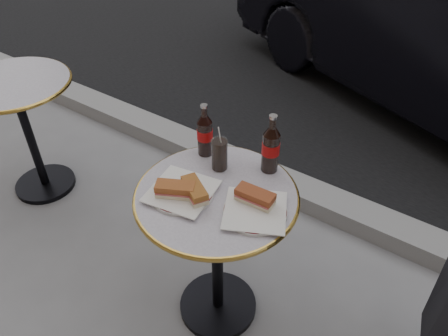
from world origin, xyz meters
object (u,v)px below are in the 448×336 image
Objects in this scene: cola_bottle_left at (205,130)px; plate_right at (255,212)px; cola_bottle_right at (271,143)px; plate_left at (182,193)px; bistro_table at (217,257)px; cola_glass at (220,154)px.

plate_right is at bearing -27.56° from cola_bottle_left.
cola_bottle_right reaches higher than plate_right.
plate_left is 0.28m from cola_bottle_left.
cola_bottle_right is (-0.08, 0.24, 0.12)m from plate_right.
plate_left is at bearing -166.23° from plate_right.
cola_bottle_right reaches higher than cola_bottle_left.
plate_left is 1.03× the size of cola_bottle_left.
plate_right is 0.41m from cola_bottle_left.
plate_left reaches higher than bistro_table.
plate_left is at bearing -144.08° from bistro_table.
plate_left is 0.28m from plate_right.
cola_glass is (-0.25, 0.14, 0.06)m from plate_right.
cola_bottle_right is (0.09, 0.23, 0.49)m from bistro_table.
bistro_table is 5.52× the size of cola_glass.
cola_bottle_left reaches higher than bistro_table.
plate_left is at bearing -97.39° from cola_glass.
cola_glass reaches higher than bistro_table.
plate_right is 0.98× the size of cola_bottle_left.
cola_bottle_left is at bearing 135.59° from bistro_table.
cola_glass is at bearing 150.92° from plate_right.
cola_bottle_right is at bearing 31.62° from cola_glass.
cola_bottle_left is (-0.08, 0.25, 0.11)m from plate_left.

